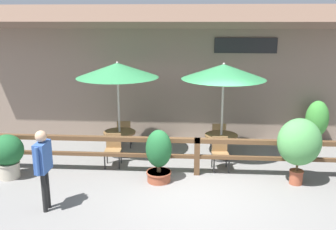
{
  "coord_description": "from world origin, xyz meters",
  "views": [
    {
      "loc": [
        -0.11,
        -7.71,
        3.81
      ],
      "look_at": [
        -0.74,
        1.37,
        1.45
      ],
      "focal_mm": 40.0,
      "sensor_mm": 36.0,
      "label": 1
    }
  ],
  "objects_px": {
    "dining_table_near": "(120,137)",
    "chair_middle_streetside": "(220,152)",
    "chair_middle_wallside": "(218,135)",
    "dining_table_middle": "(221,140)",
    "patio_umbrella_middle": "(224,72)",
    "chair_near_streetside": "(113,148)",
    "potted_plant_small_flowering": "(299,143)",
    "patio_umbrella_near": "(117,70)",
    "chair_near_wallside": "(124,132)",
    "potted_plant_tall_tropical": "(159,155)",
    "pedestrian": "(43,160)",
    "potted_plant_entrance_palm": "(8,154)",
    "potted_plant_corner_fern": "(317,120)"
  },
  "relations": [
    {
      "from": "dining_table_near",
      "to": "chair_middle_wallside",
      "type": "height_order",
      "value": "chair_middle_wallside"
    },
    {
      "from": "chair_near_wallside",
      "to": "potted_plant_entrance_palm",
      "type": "height_order",
      "value": "potted_plant_entrance_palm"
    },
    {
      "from": "chair_near_streetside",
      "to": "pedestrian",
      "type": "relative_size",
      "value": 0.5
    },
    {
      "from": "pedestrian",
      "to": "chair_middle_streetside",
      "type": "bearing_deg",
      "value": -56.61
    },
    {
      "from": "patio_umbrella_near",
      "to": "potted_plant_corner_fern",
      "type": "relative_size",
      "value": 1.91
    },
    {
      "from": "potted_plant_small_flowering",
      "to": "dining_table_near",
      "type": "bearing_deg",
      "value": 160.92
    },
    {
      "from": "chair_middle_streetside",
      "to": "potted_plant_entrance_palm",
      "type": "bearing_deg",
      "value": -175.74
    },
    {
      "from": "patio_umbrella_near",
      "to": "chair_near_wallside",
      "type": "relative_size",
      "value": 3.15
    },
    {
      "from": "dining_table_middle",
      "to": "pedestrian",
      "type": "xyz_separation_m",
      "value": [
        -3.73,
        -3.11,
        0.52
      ]
    },
    {
      "from": "dining_table_near",
      "to": "chair_middle_streetside",
      "type": "height_order",
      "value": "chair_middle_streetside"
    },
    {
      "from": "chair_near_wallside",
      "to": "potted_plant_small_flowering",
      "type": "distance_m",
      "value": 5.1
    },
    {
      "from": "chair_middle_wallside",
      "to": "potted_plant_entrance_palm",
      "type": "relative_size",
      "value": 0.77
    },
    {
      "from": "patio_umbrella_middle",
      "to": "potted_plant_small_flowering",
      "type": "xyz_separation_m",
      "value": [
        1.68,
        -1.48,
        -1.43
      ]
    },
    {
      "from": "dining_table_near",
      "to": "chair_near_streetside",
      "type": "height_order",
      "value": "chair_near_streetside"
    },
    {
      "from": "chair_middle_wallside",
      "to": "potted_plant_corner_fern",
      "type": "distance_m",
      "value": 3.1
    },
    {
      "from": "dining_table_middle",
      "to": "potted_plant_entrance_palm",
      "type": "height_order",
      "value": "potted_plant_entrance_palm"
    },
    {
      "from": "patio_umbrella_middle",
      "to": "chair_middle_wallside",
      "type": "distance_m",
      "value": 2.1
    },
    {
      "from": "potted_plant_small_flowering",
      "to": "chair_middle_wallside",
      "type": "bearing_deg",
      "value": 127.68
    },
    {
      "from": "patio_umbrella_near",
      "to": "dining_table_middle",
      "type": "xyz_separation_m",
      "value": [
        2.84,
        -0.08,
        -1.88
      ]
    },
    {
      "from": "pedestrian",
      "to": "patio_umbrella_near",
      "type": "bearing_deg",
      "value": -15.21
    },
    {
      "from": "patio_umbrella_middle",
      "to": "potted_plant_small_flowering",
      "type": "relative_size",
      "value": 1.68
    },
    {
      "from": "chair_middle_wallside",
      "to": "dining_table_middle",
      "type": "bearing_deg",
      "value": 89.27
    },
    {
      "from": "dining_table_middle",
      "to": "patio_umbrella_middle",
      "type": "bearing_deg",
      "value": 0.0
    },
    {
      "from": "chair_near_streetside",
      "to": "potted_plant_corner_fern",
      "type": "relative_size",
      "value": 0.61
    },
    {
      "from": "patio_umbrella_near",
      "to": "chair_near_wallside",
      "type": "height_order",
      "value": "patio_umbrella_near"
    },
    {
      "from": "patio_umbrella_middle",
      "to": "potted_plant_small_flowering",
      "type": "height_order",
      "value": "patio_umbrella_middle"
    },
    {
      "from": "pedestrian",
      "to": "potted_plant_tall_tropical",
      "type": "bearing_deg",
      "value": -54.08
    },
    {
      "from": "chair_near_wallside",
      "to": "chair_middle_wallside",
      "type": "distance_m",
      "value": 2.82
    },
    {
      "from": "chair_middle_streetside",
      "to": "chair_middle_wallside",
      "type": "xyz_separation_m",
      "value": [
        0.04,
        1.46,
        0.0
      ]
    },
    {
      "from": "potted_plant_corner_fern",
      "to": "pedestrian",
      "type": "distance_m",
      "value": 8.09
    },
    {
      "from": "patio_umbrella_middle",
      "to": "chair_middle_streetside",
      "type": "xyz_separation_m",
      "value": [
        -0.07,
        -0.73,
        -1.97
      ]
    },
    {
      "from": "chair_near_streetside",
      "to": "patio_umbrella_near",
      "type": "bearing_deg",
      "value": 83.57
    },
    {
      "from": "chair_middle_wallside",
      "to": "potted_plant_tall_tropical",
      "type": "height_order",
      "value": "potted_plant_tall_tropical"
    },
    {
      "from": "potted_plant_entrance_palm",
      "to": "pedestrian",
      "type": "height_order",
      "value": "pedestrian"
    },
    {
      "from": "potted_plant_corner_fern",
      "to": "patio_umbrella_middle",
      "type": "bearing_deg",
      "value": -154.89
    },
    {
      "from": "chair_middle_streetside",
      "to": "patio_umbrella_near",
      "type": "bearing_deg",
      "value": 158.18
    },
    {
      "from": "chair_near_streetside",
      "to": "potted_plant_small_flowering",
      "type": "xyz_separation_m",
      "value": [
        4.55,
        -0.84,
        0.54
      ]
    },
    {
      "from": "dining_table_near",
      "to": "chair_middle_streetside",
      "type": "relative_size",
      "value": 1.06
    },
    {
      "from": "patio_umbrella_middle",
      "to": "potted_plant_entrance_palm",
      "type": "xyz_separation_m",
      "value": [
        -5.25,
        -1.62,
        -1.82
      ]
    },
    {
      "from": "dining_table_near",
      "to": "chair_near_streetside",
      "type": "distance_m",
      "value": 0.73
    },
    {
      "from": "chair_middle_streetside",
      "to": "potted_plant_small_flowering",
      "type": "distance_m",
      "value": 1.97
    },
    {
      "from": "patio_umbrella_near",
      "to": "potted_plant_entrance_palm",
      "type": "distance_m",
      "value": 3.47
    },
    {
      "from": "chair_middle_wallside",
      "to": "dining_table_near",
      "type": "bearing_deg",
      "value": 9.89
    },
    {
      "from": "chair_middle_streetside",
      "to": "pedestrian",
      "type": "bearing_deg",
      "value": -152.59
    },
    {
      "from": "chair_middle_streetside",
      "to": "pedestrian",
      "type": "distance_m",
      "value": 4.41
    },
    {
      "from": "dining_table_near",
      "to": "potted_plant_tall_tropical",
      "type": "distance_m",
      "value": 2.08
    },
    {
      "from": "patio_umbrella_near",
      "to": "potted_plant_small_flowering",
      "type": "bearing_deg",
      "value": -19.08
    },
    {
      "from": "patio_umbrella_middle",
      "to": "chair_middle_streetside",
      "type": "relative_size",
      "value": 3.15
    },
    {
      "from": "dining_table_middle",
      "to": "pedestrian",
      "type": "distance_m",
      "value": 4.88
    },
    {
      "from": "potted_plant_tall_tropical",
      "to": "pedestrian",
      "type": "distance_m",
      "value": 2.68
    }
  ]
}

